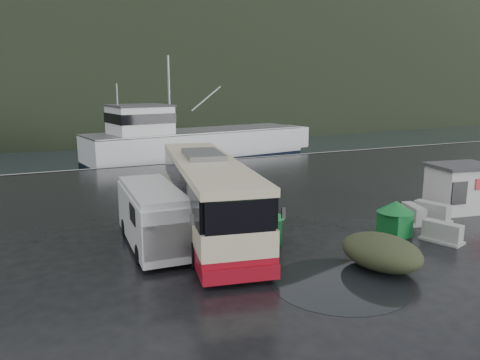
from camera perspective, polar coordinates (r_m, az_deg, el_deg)
name	(u,v)px	position (r m, az deg, el deg)	size (l,w,h in m)	color
ground	(259,243)	(19.00, 2.31, -7.69)	(160.00, 160.00, 0.00)	black
harbor_water	(62,109)	(126.42, -20.83, 8.09)	(300.00, 180.00, 0.02)	black
quay_edge	(145,165)	(37.43, -11.52, 1.76)	(160.00, 0.60, 1.50)	#999993
headland	(63,96)	(266.69, -20.72, 9.60)	(780.00, 540.00, 570.00)	black
coach_bus	(208,231)	(20.48, -3.93, -6.26)	(3.00, 11.95, 3.38)	beige
white_van	(154,246)	(18.99, -10.43, -7.90)	(1.99, 5.76, 2.41)	silver
waste_bin_left	(267,242)	(19.19, 3.28, -7.50)	(1.05, 1.05, 1.47)	#126629
waste_bin_right	(394,236)	(20.82, 18.24, -6.53)	(1.10, 1.10, 1.54)	#126629
dome_tent	(380,268)	(17.27, 16.73, -10.24)	(2.16, 3.03, 1.19)	#333A22
ticket_kiosk	(458,211)	(26.08, 25.02, -3.41)	(3.05, 2.31, 2.39)	silver
jersey_barrier_a	(413,222)	(23.18, 20.31, -4.83)	(0.80, 1.61, 0.80)	#999993
jersey_barrier_b	(441,242)	(20.84, 23.34, -6.90)	(0.81, 1.62, 0.81)	#999993
jersey_barrier_c	(431,220)	(23.80, 22.28, -4.56)	(0.85, 1.70, 0.85)	#999993
fishing_trawler	(198,150)	(45.65, -5.11, 3.71)	(25.40, 5.57, 10.16)	silver
puddles	(320,300)	(14.48, 9.76, -14.26)	(9.13, 6.87, 0.01)	black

